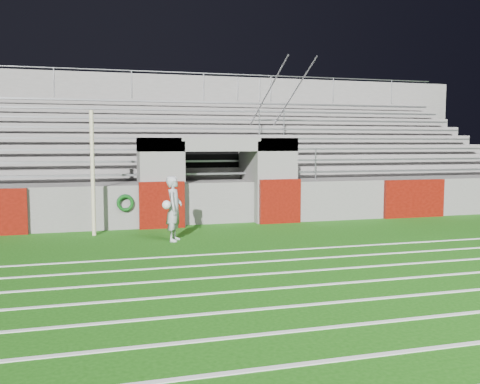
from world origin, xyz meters
name	(u,v)px	position (x,y,z in m)	size (l,w,h in m)	color
ground	(252,243)	(0.00, 0.00, 0.00)	(90.00, 90.00, 0.00)	#18530D
field_post	(93,173)	(-3.70, 2.27, 1.65)	(0.11, 0.11, 3.30)	#C5BB93
field_markings	(349,301)	(0.00, -5.00, 0.01)	(28.00, 8.09, 0.01)	white
stadium_structure	(191,168)	(0.00, 7.97, 1.49)	(26.00, 8.48, 5.42)	#63605E
goalkeeper_with_ball	(174,208)	(-1.78, 0.87, 0.82)	(0.62, 0.70, 1.63)	#A4A7AD
hose_coil	(125,203)	(-2.83, 2.93, 0.77)	(0.48, 0.14, 0.49)	#0B3A17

